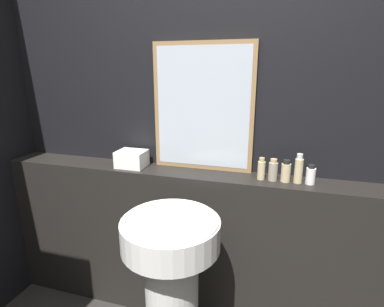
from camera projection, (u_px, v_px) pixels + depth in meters
wall_back at (198, 126)px, 1.85m from camera, size 8.00×0.06×2.50m
vanity_counter at (192, 245)px, 1.92m from camera, size 2.50×0.22×0.99m
pedestal_sink at (172, 284)px, 1.46m from camera, size 0.46×0.46×0.93m
mirror at (203, 108)px, 1.76m from camera, size 0.60×0.03×0.75m
towel_stack at (132, 159)px, 1.88m from camera, size 0.18×0.15×0.10m
shampoo_bottle at (261, 169)px, 1.66m from camera, size 0.04×0.04×0.12m
conditioner_bottle at (273, 170)px, 1.65m from camera, size 0.05×0.05×0.12m
lotion_bottle at (286, 172)px, 1.63m from camera, size 0.05×0.05×0.12m
body_wash_bottle at (299, 170)px, 1.61m from camera, size 0.04×0.04×0.16m
hand_soap_bottle at (311, 175)px, 1.60m from camera, size 0.05×0.05×0.11m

